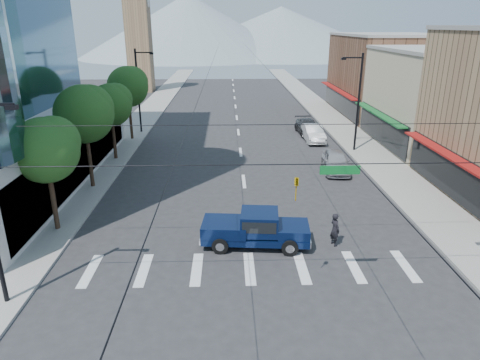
{
  "coord_description": "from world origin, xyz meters",
  "views": [
    {
      "loc": [
        -1.22,
        -16.82,
        11.34
      ],
      "look_at": [
        -0.53,
        6.07,
        3.0
      ],
      "focal_mm": 32.0,
      "sensor_mm": 36.0,
      "label": 1
    }
  ],
  "objects": [
    {
      "name": "tree_far",
      "position": [
        -11.07,
        27.1,
        5.59
      ],
      "size": [
        4.09,
        4.09,
        7.52
      ],
      "color": "black",
      "rests_on": "ground"
    },
    {
      "name": "signal_rig",
      "position": [
        0.19,
        -1.0,
        4.64
      ],
      "size": [
        21.8,
        0.2,
        9.0
      ],
      "color": "black",
      "rests_on": "ground"
    },
    {
      "name": "shop_mid",
      "position": [
        20.0,
        24.0,
        4.5
      ],
      "size": [
        12.0,
        14.0,
        9.0
      ],
      "primitive_type": "cube",
      "color": "tan",
      "rests_on": "ground"
    },
    {
      "name": "clock_tower",
      "position": [
        -16.5,
        62.0,
        10.64
      ],
      "size": [
        4.8,
        4.8,
        20.4
      ],
      "color": "#8C6B4C",
      "rests_on": "ground"
    },
    {
      "name": "sidewalk_left",
      "position": [
        -12.0,
        40.0,
        0.07
      ],
      "size": [
        4.0,
        120.0,
        0.15
      ],
      "primitive_type": "cube",
      "color": "gray",
      "rests_on": "ground"
    },
    {
      "name": "mountain_right",
      "position": [
        20.0,
        160.0,
        9.0
      ],
      "size": [
        90.0,
        90.0,
        18.0
      ],
      "primitive_type": "cone",
      "color": "gray",
      "rests_on": "ground"
    },
    {
      "name": "parked_car_mid",
      "position": [
        7.6,
        25.91,
        0.83
      ],
      "size": [
        1.85,
        5.08,
        1.66
      ],
      "primitive_type": "imported",
      "rotation": [
        0.0,
        0.0,
        0.02
      ],
      "color": "silver",
      "rests_on": "ground"
    },
    {
      "name": "tree_midfar",
      "position": [
        -11.07,
        20.1,
        4.99
      ],
      "size": [
        3.65,
        3.64,
        6.71
      ],
      "color": "black",
      "rests_on": "ground"
    },
    {
      "name": "pickup_truck",
      "position": [
        0.21,
        3.88,
        1.03
      ],
      "size": [
        5.99,
        2.67,
        1.98
      ],
      "rotation": [
        0.0,
        0.0,
        -0.09
      ],
      "color": "#071336",
      "rests_on": "ground"
    },
    {
      "name": "pedestrian",
      "position": [
        4.53,
        3.8,
        0.93
      ],
      "size": [
        0.65,
        0.79,
        1.86
      ],
      "primitive_type": "imported",
      "rotation": [
        0.0,
        0.0,
        1.92
      ],
      "color": "black",
      "rests_on": "ground"
    },
    {
      "name": "parked_car_near",
      "position": [
        7.6,
        16.22,
        0.85
      ],
      "size": [
        2.51,
        5.16,
        1.69
      ],
      "primitive_type": "imported",
      "rotation": [
        0.0,
        0.0,
        -0.1
      ],
      "color": "#B0B0B5",
      "rests_on": "ground"
    },
    {
      "name": "mountain_left",
      "position": [
        -15.0,
        150.0,
        11.0
      ],
      "size": [
        80.0,
        80.0,
        22.0
      ],
      "primitive_type": "cone",
      "color": "gray",
      "rests_on": "ground"
    },
    {
      "name": "sidewalk_right",
      "position": [
        12.0,
        40.0,
        0.07
      ],
      "size": [
        4.0,
        120.0,
        0.15
      ],
      "primitive_type": "cube",
      "color": "gray",
      "rests_on": "ground"
    },
    {
      "name": "lamp_pole_nw",
      "position": [
        -10.67,
        30.0,
        4.94
      ],
      "size": [
        2.0,
        0.25,
        9.0
      ],
      "color": "black",
      "rests_on": "ground"
    },
    {
      "name": "lamp_pole_ne",
      "position": [
        10.67,
        22.0,
        4.94
      ],
      "size": [
        2.0,
        0.25,
        9.0
      ],
      "color": "black",
      "rests_on": "ground"
    },
    {
      "name": "ground",
      "position": [
        0.0,
        0.0,
        0.0
      ],
      "size": [
        160.0,
        160.0,
        0.0
      ],
      "primitive_type": "plane",
      "color": "#28282B",
      "rests_on": "ground"
    },
    {
      "name": "shop_far",
      "position": [
        20.0,
        40.0,
        5.0
      ],
      "size": [
        12.0,
        18.0,
        10.0
      ],
      "primitive_type": "cube",
      "color": "brown",
      "rests_on": "ground"
    },
    {
      "name": "tree_near",
      "position": [
        -11.07,
        6.1,
        4.99
      ],
      "size": [
        3.65,
        3.64,
        6.71
      ],
      "color": "black",
      "rests_on": "ground"
    },
    {
      "name": "parked_car_far",
      "position": [
        7.6,
        28.95,
        0.78
      ],
      "size": [
        2.49,
        5.51,
        1.57
      ],
      "primitive_type": "imported",
      "rotation": [
        0.0,
        0.0,
        0.06
      ],
      "color": "#313134",
      "rests_on": "ground"
    },
    {
      "name": "tree_midnear",
      "position": [
        -11.07,
        13.1,
        5.59
      ],
      "size": [
        4.09,
        4.09,
        7.52
      ],
      "color": "black",
      "rests_on": "ground"
    }
  ]
}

